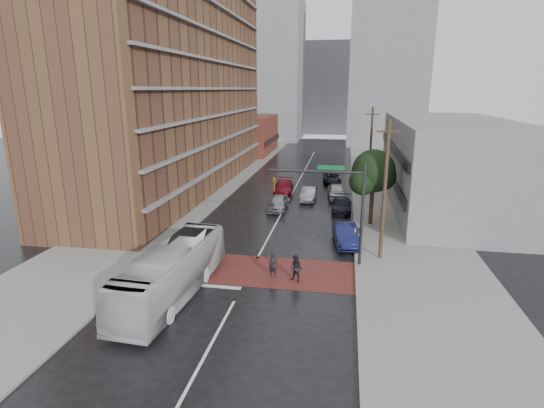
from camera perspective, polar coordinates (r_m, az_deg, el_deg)
The scene contains 24 objects.
ground at distance 28.86m, azimuth -3.07°, elevation -9.28°, with size 160.00×160.00×0.00m, color black.
crosswalk at distance 29.30m, azimuth -2.85°, elevation -8.86°, with size 14.00×5.00×0.02m, color maroon.
sidewalk_west at distance 54.81m, azimuth -8.99°, elevation 2.52°, with size 9.00×90.00×0.15m, color gray.
sidewalk_east at distance 52.24m, azimuth 15.66°, elevation 1.51°, with size 9.00×90.00×0.15m, color gray.
apartment_block at distance 53.49m, azimuth -12.65°, elevation 17.07°, with size 10.00×44.00×28.00m, color brown.
storefront_west at distance 82.01m, azimuth -2.89°, elevation 9.30°, with size 8.00×16.00×7.00m, color brown.
building_east at distance 47.35m, azimuth 22.65°, elevation 5.00°, with size 11.00×26.00×9.00m, color gray.
distant_tower_west at distance 105.56m, azimuth -1.10°, elevation 17.43°, with size 18.00×16.00×32.00m, color gray.
distant_tower_east at distance 98.08m, azimuth 15.33°, elevation 18.26°, with size 16.00×14.00×36.00m, color gray.
distant_tower_center at distance 120.71m, azimuth 7.29°, elevation 15.14°, with size 12.00×10.00×24.00m, color gray.
street_tree at distance 38.37m, azimuth 13.50°, elevation 3.95°, with size 4.20×4.10×6.90m.
signal_mast at distance 28.98m, azimuth 9.27°, elevation 0.58°, with size 6.50×0.30×7.20m.
utility_pole_near at distance 30.47m, azimuth 14.90°, elevation 1.77°, with size 1.60×0.26×10.00m.
utility_pole_far at distance 50.11m, azimuth 13.09°, elevation 7.02°, with size 1.60×0.26×10.00m.
transit_bus at distance 25.96m, azimuth -13.24°, elevation -8.83°, with size 2.62×11.18×3.11m, color #BDBDBF.
pedestrian_a at distance 27.88m, azimuth 0.17°, elevation -8.16°, with size 0.65×0.43×1.78m, color black.
pedestrian_b at distance 27.33m, azimuth 3.26°, elevation -8.70°, with size 0.86×0.67×1.78m, color black.
car_travel_a at distance 43.09m, azimuth 0.82°, elevation 0.16°, with size 1.79×4.45×1.52m, color #9E9FA5.
car_travel_b at distance 46.98m, azimuth 4.94°, elevation 1.35°, with size 1.55×4.43×1.46m, color #B6BABF.
car_travel_c at distance 49.98m, azimuth 1.58°, elevation 2.29°, with size 2.15×5.28×1.53m, color maroon.
suv_travel at distance 56.00m, azimuth 8.05°, elevation 3.44°, with size 2.18×4.73×1.31m, color black.
car_parked_near at distance 34.15m, azimuth 9.86°, elevation -4.08°, with size 1.70×4.87×1.60m, color #15194A.
car_parked_mid at distance 43.07m, azimuth 9.36°, elevation -0.14°, with size 1.94×4.77×1.38m, color black.
car_parked_far at distance 48.27m, azimuth 8.67°, elevation 1.70°, with size 1.90×4.73×1.61m, color #A3A4AA.
Camera 1 is at (6.00, -25.57, 11.97)m, focal length 28.00 mm.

